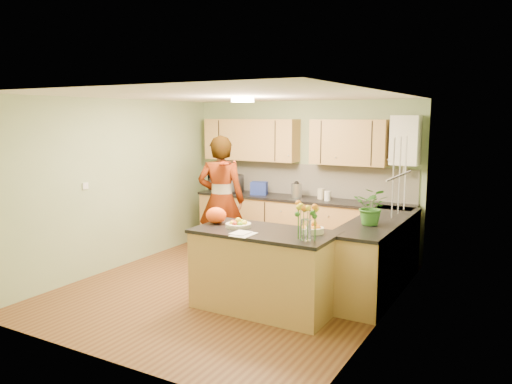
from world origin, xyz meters
The scene contains 28 objects.
floor centered at (0.00, 0.00, 0.00)m, with size 4.50×4.50×0.00m, color #552F18.
ceiling centered at (0.00, 0.00, 2.50)m, with size 4.00×4.50×0.02m, color white.
wall_back centered at (0.00, 2.25, 1.25)m, with size 4.00×0.02×2.50m, color #8DA475.
wall_front centered at (0.00, -2.25, 1.25)m, with size 4.00×0.02×2.50m, color #8DA475.
wall_left centered at (-2.00, 0.00, 1.25)m, with size 0.02×4.50×2.50m, color #8DA475.
wall_right centered at (2.00, 0.00, 1.25)m, with size 0.02×4.50×2.50m, color #8DA475.
back_counter centered at (0.10, 1.95, 0.47)m, with size 3.64×0.62×0.94m.
right_counter centered at (1.70, 0.85, 0.47)m, with size 0.62×2.24×0.94m.
splashback centered at (0.10, 2.23, 1.20)m, with size 3.60×0.02×0.52m, color white.
upper_cabinets centered at (-0.18, 2.08, 1.85)m, with size 3.20×0.34×0.70m.
boiler centered at (1.70, 2.09, 1.90)m, with size 0.40×0.30×0.86m.
window_right centered at (1.99, 0.60, 1.55)m, with size 0.01×1.30×1.05m.
light_switch centered at (-1.99, -0.60, 1.30)m, with size 0.02×0.09×0.09m, color white.
ceiling_lamp centered at (0.00, 0.30, 2.46)m, with size 0.30×0.30×0.07m.
peninsula_island centered at (0.71, -0.41, 0.47)m, with size 1.65×0.84×0.94m.
fruit_dish centered at (0.36, -0.41, 0.99)m, with size 0.30×0.30×0.11m.
orange_bowl centered at (1.26, -0.26, 1.00)m, with size 0.23×0.23×0.13m.
flower_vase centered at (1.31, -0.59, 1.27)m, with size 0.26×0.26×0.49m.
orange_bag centered at (0.01, -0.36, 1.04)m, with size 0.26×0.22×0.20m, color #FF5215.
papers centered at (0.61, -0.71, 0.95)m, with size 0.22×0.29×0.01m, color white.
violinist centered at (-0.75, 0.90, 0.98)m, with size 0.72×0.47×1.97m, color #DEA787.
violin centered at (-0.55, 0.68, 1.57)m, with size 0.53×0.21×0.11m, color #550F05, non-canonical shape.
microwave centered at (-1.35, 1.94, 1.09)m, with size 0.54×0.37×0.30m, color white.
blue_box centered at (-0.66, 1.93, 1.05)m, with size 0.27×0.20×0.21m, color navy.
kettle centered at (0.04, 1.91, 1.07)m, with size 0.17×0.17×0.32m.
jar_cream centered at (0.43, 2.00, 1.02)m, with size 0.11×0.11×0.17m, color beige.
jar_white centered at (0.58, 1.90, 1.02)m, with size 0.10×0.10×0.15m, color white.
potted_plant centered at (1.70, 0.50, 1.17)m, with size 0.41×0.36×0.46m, color #306A23.
Camera 1 is at (3.39, -5.35, 2.24)m, focal length 35.00 mm.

